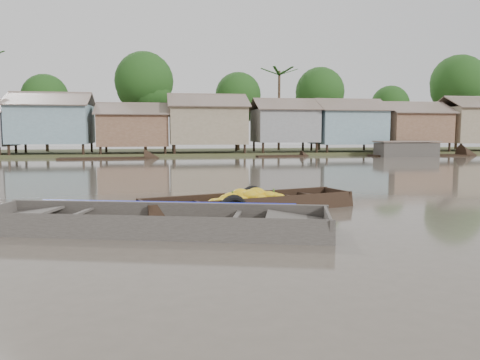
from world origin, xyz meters
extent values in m
plane|color=#534B3F|center=(0.00, 0.00, 0.00)|extent=(120.00, 120.00, 0.00)
cube|color=#384723|center=(0.00, 33.00, 0.00)|extent=(120.00, 12.00, 0.50)
cube|color=#73929F|center=(-10.50, 29.50, 2.70)|extent=(6.20, 5.20, 3.20)
cube|color=brown|center=(-10.50, 28.10, 4.75)|extent=(6.60, 3.02, 1.28)
cube|color=brown|center=(-10.50, 30.90, 4.75)|extent=(6.60, 3.02, 1.28)
cube|color=brown|center=(-3.80, 29.50, 2.20)|extent=(5.80, 4.60, 2.70)
cube|color=brown|center=(-3.80, 28.26, 4.00)|extent=(6.20, 2.67, 1.14)
cube|color=brown|center=(-3.80, 30.74, 4.00)|extent=(6.20, 2.67, 1.14)
cube|color=gray|center=(2.50, 29.50, 2.65)|extent=(6.50, 5.30, 3.30)
cube|color=brown|center=(2.50, 28.07, 4.75)|extent=(6.90, 3.08, 1.31)
cube|color=brown|center=(2.50, 30.93, 4.75)|extent=(6.90, 3.08, 1.31)
cube|color=gray|center=(9.50, 29.50, 2.60)|extent=(5.40, 4.70, 2.90)
cube|color=brown|center=(9.50, 28.23, 4.50)|extent=(5.80, 2.73, 1.17)
cube|color=brown|center=(9.50, 30.77, 4.50)|extent=(5.80, 2.73, 1.17)
cube|color=#73929F|center=(15.50, 29.50, 2.50)|extent=(6.00, 5.00, 3.10)
cube|color=brown|center=(15.50, 28.15, 4.50)|extent=(6.40, 2.90, 1.24)
cube|color=brown|center=(15.50, 30.85, 4.50)|extent=(6.40, 2.90, 1.24)
cube|color=brown|center=(22.00, 29.50, 2.45)|extent=(5.70, 4.90, 2.80)
cube|color=brown|center=(22.00, 28.18, 4.30)|extent=(6.10, 2.85, 1.21)
cube|color=brown|center=(22.00, 30.82, 4.30)|extent=(6.10, 2.85, 1.21)
cube|color=gray|center=(28.50, 29.50, 2.70)|extent=(6.30, 5.10, 3.40)
cube|color=brown|center=(28.50, 30.88, 4.85)|extent=(6.70, 2.96, 1.26)
cylinder|color=#473323|center=(-12.00, 34.00, 2.45)|extent=(0.28, 0.28, 4.90)
sphere|color=#153B13|center=(-12.00, 34.00, 5.25)|extent=(4.20, 4.20, 4.20)
cylinder|color=#473323|center=(-3.00, 33.00, 3.15)|extent=(0.28, 0.28, 6.30)
sphere|color=#153B13|center=(-3.00, 33.00, 6.75)|extent=(5.40, 5.40, 5.40)
cylinder|color=#473323|center=(6.00, 34.00, 2.62)|extent=(0.28, 0.28, 5.25)
sphere|color=#153B13|center=(6.00, 34.00, 5.62)|extent=(4.50, 4.50, 4.50)
cylinder|color=#473323|center=(14.00, 33.00, 2.80)|extent=(0.28, 0.28, 5.60)
sphere|color=#153B13|center=(14.00, 33.00, 6.00)|extent=(4.80, 4.80, 4.80)
cylinder|color=#473323|center=(22.00, 34.00, 2.27)|extent=(0.28, 0.28, 4.55)
sphere|color=#153B13|center=(22.00, 34.00, 4.88)|extent=(3.90, 3.90, 3.90)
cylinder|color=#473323|center=(29.00, 33.00, 3.32)|extent=(0.28, 0.28, 6.65)
sphere|color=#153B13|center=(29.00, 33.00, 7.12)|extent=(5.70, 5.70, 5.70)
cylinder|color=#473323|center=(10.00, 33.50, 4.00)|extent=(0.24, 0.24, 8.00)
cube|color=black|center=(0.93, 0.50, -0.08)|extent=(5.89, 2.71, 0.08)
cube|color=black|center=(0.75, 1.11, 0.15)|extent=(5.74, 1.83, 0.55)
cube|color=black|center=(1.10, -0.11, 0.15)|extent=(5.74, 1.83, 0.55)
cube|color=black|center=(3.71, 1.32, 0.15)|extent=(0.42, 1.25, 0.52)
cube|color=black|center=(3.23, 1.18, 0.22)|extent=(1.28, 1.35, 0.20)
cube|color=black|center=(-1.86, -0.32, 0.15)|extent=(0.42, 1.25, 0.52)
cube|color=black|center=(-1.38, -0.18, 0.22)|extent=(1.28, 1.35, 0.20)
cube|color=black|center=(-0.41, 0.11, 0.26)|extent=(0.45, 1.22, 0.05)
cube|color=black|center=(2.26, 0.89, 0.26)|extent=(0.45, 1.22, 0.05)
ellipsoid|color=gold|center=(0.33, 0.10, 0.26)|extent=(0.49, 0.40, 0.26)
ellipsoid|color=gold|center=(0.70, 0.71, 0.30)|extent=(0.45, 0.37, 0.24)
ellipsoid|color=gold|center=(0.39, 0.40, 0.37)|extent=(0.55, 0.45, 0.29)
ellipsoid|color=gold|center=(0.65, 0.47, 0.46)|extent=(0.52, 0.43, 0.28)
ellipsoid|color=gold|center=(0.93, 0.60, 0.44)|extent=(0.42, 0.34, 0.22)
ellipsoid|color=gold|center=(-0.04, 0.35, 0.24)|extent=(0.50, 0.41, 0.27)
ellipsoid|color=gold|center=(0.73, 0.36, 0.38)|extent=(0.51, 0.42, 0.27)
ellipsoid|color=gold|center=(0.55, 0.71, 0.34)|extent=(0.44, 0.36, 0.23)
ellipsoid|color=gold|center=(1.10, 0.51, 0.47)|extent=(0.56, 0.46, 0.30)
ellipsoid|color=gold|center=(0.88, 0.32, 0.43)|extent=(0.52, 0.43, 0.28)
ellipsoid|color=gold|center=(0.84, 0.61, 0.37)|extent=(0.52, 0.43, 0.28)
ellipsoid|color=gold|center=(1.16, 0.37, 0.33)|extent=(0.48, 0.39, 0.25)
ellipsoid|color=gold|center=(1.08, 0.92, 0.26)|extent=(0.47, 0.39, 0.25)
ellipsoid|color=gold|center=(0.65, 0.13, 0.32)|extent=(0.42, 0.35, 0.23)
ellipsoid|color=gold|center=(1.11, 0.97, 0.25)|extent=(0.46, 0.37, 0.24)
ellipsoid|color=gold|center=(0.26, 0.37, 0.34)|extent=(0.47, 0.39, 0.25)
ellipsoid|color=gold|center=(1.67, 0.95, 0.28)|extent=(0.54, 0.44, 0.29)
ellipsoid|color=gold|center=(1.44, 0.47, 0.40)|extent=(0.43, 0.35, 0.23)
ellipsoid|color=gold|center=(1.73, 0.58, 0.29)|extent=(0.51, 0.41, 0.27)
ellipsoid|color=gold|center=(0.01, 0.17, 0.17)|extent=(0.43, 0.35, 0.23)
ellipsoid|color=gold|center=(0.14, -0.09, 0.15)|extent=(0.44, 0.36, 0.23)
ellipsoid|color=gold|center=(0.70, 0.65, 0.34)|extent=(0.49, 0.40, 0.26)
ellipsoid|color=gold|center=(0.09, 0.21, 0.26)|extent=(0.55, 0.45, 0.29)
ellipsoid|color=gold|center=(1.12, 0.19, 0.22)|extent=(0.44, 0.36, 0.24)
ellipsoid|color=gold|center=(0.66, 0.56, 0.35)|extent=(0.48, 0.40, 0.26)
ellipsoid|color=gold|center=(1.31, 0.55, 0.38)|extent=(0.50, 0.41, 0.27)
ellipsoid|color=gold|center=(1.99, 0.44, 0.19)|extent=(0.46, 0.37, 0.24)
ellipsoid|color=gold|center=(1.49, 0.97, 0.23)|extent=(0.48, 0.39, 0.25)
ellipsoid|color=gold|center=(1.03, 0.42, 0.37)|extent=(0.49, 0.40, 0.26)
ellipsoid|color=gold|center=(0.23, 0.09, 0.25)|extent=(0.55, 0.45, 0.29)
cylinder|color=#3F6626|center=(0.42, 0.35, 0.46)|extent=(0.04, 0.04, 0.19)
cylinder|color=#3F6626|center=(1.13, 0.56, 0.46)|extent=(0.04, 0.04, 0.19)
cylinder|color=#3F6626|center=(1.63, 0.71, 0.46)|extent=(0.04, 0.04, 0.19)
torus|color=black|center=(1.13, 1.31, 0.17)|extent=(0.82, 0.41, 0.80)
torus|color=black|center=(0.32, -0.43, 0.17)|extent=(0.81, 0.40, 0.79)
cube|color=#3A3531|center=(-1.61, -1.72, -0.08)|extent=(7.58, 3.55, 0.08)
cube|color=#3A3531|center=(-1.36, -0.84, 0.18)|extent=(7.34, 2.21, 0.61)
cube|color=#3A3531|center=(-1.86, -2.59, 0.18)|extent=(7.34, 2.21, 0.61)
cube|color=#3A3531|center=(1.96, -2.72, 0.18)|extent=(0.56, 1.80, 0.57)
cube|color=#3A3531|center=(1.34, -2.55, 0.26)|extent=(1.67, 1.89, 0.24)
cube|color=#3A3531|center=(-4.56, -0.88, 0.26)|extent=(1.67, 1.89, 0.24)
cube|color=#3A3531|center=(-3.32, -1.23, 0.30)|extent=(0.58, 1.74, 0.05)
cube|color=#3A3531|center=(0.10, -2.20, 0.30)|extent=(0.58, 1.74, 0.05)
cube|color=#665E54|center=(-1.61, -1.72, -0.03)|extent=(5.83, 2.93, 0.02)
cube|color=#111DAF|center=(-1.35, -0.78, 0.41)|extent=(5.92, 1.75, 0.15)
torus|color=olive|center=(0.14, -2.52, -0.01)|extent=(0.42, 0.42, 0.06)
torus|color=olive|center=(0.14, -2.52, 0.03)|extent=(0.34, 0.34, 0.06)
cube|color=black|center=(20.23, 25.23, -0.05)|extent=(8.45, 2.49, 0.35)
cube|color=black|center=(8.26, 25.99, -0.05)|extent=(4.08, 1.17, 0.35)
cube|color=black|center=(-5.88, 24.99, -0.05)|extent=(6.66, 1.69, 0.35)
cube|color=black|center=(19.00, 25.00, 0.55)|extent=(5.00, 2.00, 1.20)
camera|label=1|loc=(-1.39, -11.85, 2.15)|focal=35.00mm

